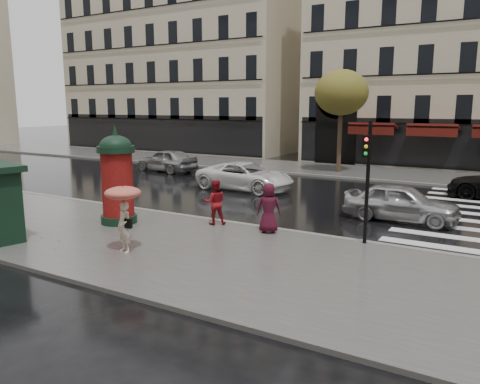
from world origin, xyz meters
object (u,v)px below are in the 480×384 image
Objects in this scene: traffic_light at (367,170)px; car_silver at (401,202)px; morris_column at (117,176)px; woman_red at (215,202)px; car_far_silver at (167,160)px; woman_umbrella at (124,208)px; car_white at (245,176)px; man_burgundy at (269,208)px.

car_silver is at bearing 86.49° from traffic_light.
morris_column is 10.73m from car_silver.
woman_red is 5.58m from traffic_light.
car_far_silver is at bearing -81.45° from woman_red.
car_white is (-2.42, 11.36, -0.73)m from woman_umbrella.
car_white is at bearing 88.00° from morris_column.
car_white is at bearing -81.34° from man_burgundy.
traffic_light is 0.90× the size of car_silver.
traffic_light is at bearing 12.54° from morris_column.
morris_column reaches higher than car_white.
car_silver is 8.97m from car_white.
car_far_silver is (-10.89, 10.63, -0.16)m from woman_red.
car_far_silver is (-13.07, 10.63, -0.20)m from man_burgundy.
man_burgundy is 0.37× the size of car_far_silver.
woman_red is at bearing 53.69° from car_far_silver.
man_burgundy reaches higher than car_white.
woman_red is 0.43× the size of traffic_light.
car_far_silver is at bearing 147.63° from traffic_light.
car_white is at bearing 71.97° from car_silver.
car_far_silver is at bearing -65.33° from man_burgundy.
car_white is (-2.89, 7.28, -0.21)m from woman_red.
traffic_light reaches higher than morris_column.
woman_umbrella is 10.50m from car_silver.
traffic_light is 4.46m from car_silver.
woman_red is at bearing 128.77° from car_silver.
morris_column is at bearing -179.70° from car_white.
woman_umbrella is 4.90m from man_burgundy.
man_burgundy is 0.44× the size of traffic_light.
woman_umbrella reaches higher than man_burgundy.
morris_column is at bearing 40.19° from car_far_silver.
car_white is (0.31, 8.86, -1.13)m from morris_column.
woman_red is 3.69m from morris_column.
man_burgundy is 5.62m from car_silver.
morris_column reaches higher than car_far_silver.
woman_red is 15.22m from car_far_silver.
car_silver is (5.61, 4.44, -0.21)m from woman_red.
car_white is 8.67m from car_far_silver.
car_far_silver reaches higher than car_silver.
woman_umbrella is 18.04m from car_far_silver.
traffic_light reaches higher than car_white.
traffic_light reaches higher than car_silver.
woman_red is at bearing -156.02° from car_white.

